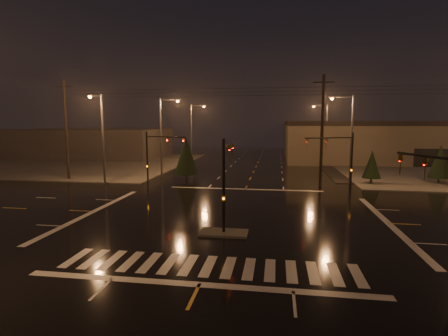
% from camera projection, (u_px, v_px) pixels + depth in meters
% --- Properties ---
extents(ground, '(140.00, 140.00, 0.00)m').
position_uv_depth(ground, '(232.00, 217.00, 25.90)').
color(ground, black).
rests_on(ground, ground).
extents(sidewalk_nw, '(36.00, 36.00, 0.12)m').
position_uv_depth(sidewalk_nw, '(81.00, 163.00, 59.77)').
color(sidewalk_nw, '#484641').
rests_on(sidewalk_nw, ground).
extents(median_island, '(3.00, 1.60, 0.15)m').
position_uv_depth(median_island, '(224.00, 233.00, 21.97)').
color(median_island, '#484641').
rests_on(median_island, ground).
extents(crosswalk, '(15.00, 2.60, 0.01)m').
position_uv_depth(crosswalk, '(208.00, 266.00, 17.08)').
color(crosswalk, beige).
rests_on(crosswalk, ground).
extents(stop_bar_near, '(16.00, 0.50, 0.01)m').
position_uv_depth(stop_bar_near, '(199.00, 285.00, 15.12)').
color(stop_bar_near, beige).
rests_on(stop_bar_near, ground).
extents(stop_bar_far, '(16.00, 0.50, 0.01)m').
position_uv_depth(stop_bar_far, '(245.00, 189.00, 36.69)').
color(stop_bar_far, beige).
rests_on(stop_bar_far, ground).
extents(commercial_block, '(30.00, 18.00, 5.60)m').
position_uv_depth(commercial_block, '(90.00, 143.00, 71.92)').
color(commercial_block, '#3D3735').
rests_on(commercial_block, ground).
extents(signal_mast_median, '(0.25, 4.59, 6.00)m').
position_uv_depth(signal_mast_median, '(226.00, 173.00, 22.41)').
color(signal_mast_median, black).
rests_on(signal_mast_median, ground).
extents(signal_mast_ne, '(4.84, 1.86, 6.00)m').
position_uv_depth(signal_mast_ne, '(342.00, 155.00, 33.93)').
color(signal_mast_ne, black).
rests_on(signal_mast_ne, ground).
extents(signal_mast_nw, '(4.84, 1.86, 6.00)m').
position_uv_depth(signal_mast_nw, '(155.00, 153.00, 36.76)').
color(signal_mast_nw, black).
rests_on(signal_mast_nw, ground).
extents(signal_mast_se, '(1.55, 3.87, 6.00)m').
position_uv_depth(signal_mast_se, '(448.00, 203.00, 14.34)').
color(signal_mast_se, black).
rests_on(signal_mast_se, ground).
extents(streetlight_1, '(2.77, 0.32, 10.00)m').
position_uv_depth(streetlight_1, '(163.00, 132.00, 44.46)').
color(streetlight_1, '#38383A').
rests_on(streetlight_1, ground).
extents(streetlight_2, '(2.77, 0.32, 10.00)m').
position_uv_depth(streetlight_2, '(193.00, 129.00, 60.14)').
color(streetlight_2, '#38383A').
rests_on(streetlight_2, ground).
extents(streetlight_3, '(2.77, 0.32, 10.00)m').
position_uv_depth(streetlight_3, '(349.00, 133.00, 39.17)').
color(streetlight_3, '#38383A').
rests_on(streetlight_3, ground).
extents(streetlight_4, '(2.77, 0.32, 10.00)m').
position_uv_depth(streetlight_4, '(325.00, 129.00, 58.77)').
color(streetlight_4, '#38383A').
rests_on(streetlight_4, ground).
extents(streetlight_5, '(0.32, 2.77, 10.00)m').
position_uv_depth(streetlight_5, '(101.00, 133.00, 38.49)').
color(streetlight_5, '#38383A').
rests_on(streetlight_5, ground).
extents(utility_pole_0, '(2.20, 0.32, 12.00)m').
position_uv_depth(utility_pole_0, '(66.00, 129.00, 42.10)').
color(utility_pole_0, black).
rests_on(utility_pole_0, ground).
extents(utility_pole_1, '(2.20, 0.32, 12.00)m').
position_uv_depth(utility_pole_1, '(322.00, 130.00, 37.64)').
color(utility_pole_1, black).
rests_on(utility_pole_1, ground).
extents(conifer_0, '(2.02, 2.02, 3.86)m').
position_uv_depth(conifer_0, '(372.00, 164.00, 39.39)').
color(conifer_0, black).
rests_on(conifer_0, ground).
extents(conifer_1, '(2.38, 2.38, 4.42)m').
position_uv_depth(conifer_1, '(440.00, 162.00, 39.50)').
color(conifer_1, black).
rests_on(conifer_1, ground).
extents(conifer_3, '(2.90, 2.90, 5.23)m').
position_uv_depth(conifer_3, '(186.00, 156.00, 42.46)').
color(conifer_3, black).
rests_on(conifer_3, ground).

